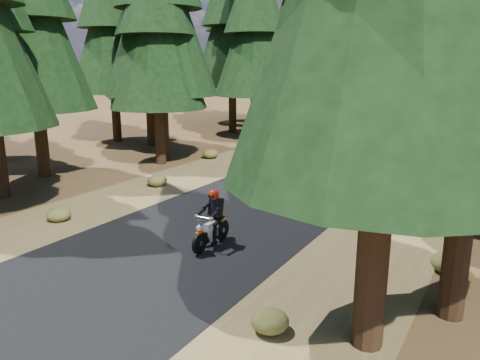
% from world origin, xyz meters
% --- Properties ---
extents(ground, '(120.00, 120.00, 0.00)m').
position_xyz_m(ground, '(0.00, 0.00, 0.00)').
color(ground, '#412C17').
rests_on(ground, ground).
extents(road, '(6.00, 100.00, 0.01)m').
position_xyz_m(road, '(0.00, 5.00, 0.01)').
color(road, black).
rests_on(road, ground).
extents(shoulder_l, '(3.20, 100.00, 0.01)m').
position_xyz_m(shoulder_l, '(-4.60, 5.00, 0.00)').
color(shoulder_l, brown).
rests_on(shoulder_l, ground).
extents(shoulder_r, '(3.20, 100.00, 0.01)m').
position_xyz_m(shoulder_r, '(4.60, 5.00, 0.00)').
color(shoulder_r, brown).
rests_on(shoulder_r, ground).
extents(pine_forest, '(34.59, 55.08, 16.32)m').
position_xyz_m(pine_forest, '(-0.02, 21.05, 7.89)').
color(pine_forest, black).
rests_on(pine_forest, ground).
extents(log_near, '(4.56, 3.70, 0.32)m').
position_xyz_m(log_near, '(6.32, 9.72, 0.16)').
color(log_near, '#4C4233').
rests_on(log_near, ground).
extents(understory_shrubs, '(15.33, 30.07, 0.69)m').
position_xyz_m(understory_shrubs, '(1.92, 7.64, 0.27)').
color(understory_shrubs, '#474C1E').
rests_on(understory_shrubs, ground).
extents(rider_lead, '(0.57, 1.73, 1.53)m').
position_xyz_m(rider_lead, '(0.85, -1.40, 0.52)').
color(rider_lead, white).
rests_on(rider_lead, road).
extents(rider_follow, '(1.21, 1.87, 1.60)m').
position_xyz_m(rider_follow, '(-1.72, 5.67, 0.54)').
color(rider_follow, maroon).
rests_on(rider_follow, road).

